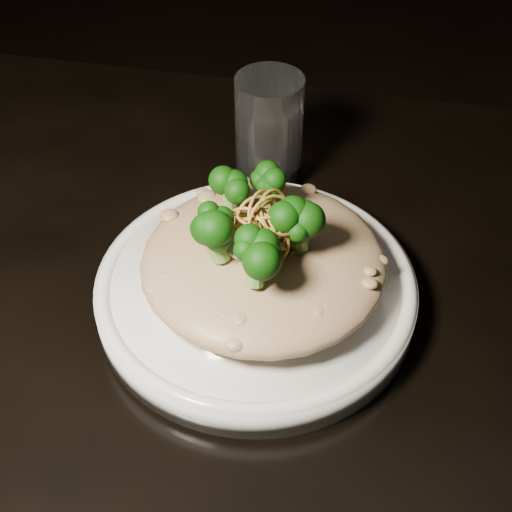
{
  "coord_description": "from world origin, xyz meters",
  "views": [
    {
      "loc": [
        0.09,
        -0.35,
        1.2
      ],
      "look_at": [
        0.0,
        0.05,
        0.81
      ],
      "focal_mm": 50.0,
      "sensor_mm": 36.0,
      "label": 1
    }
  ],
  "objects": [
    {
      "name": "shallots",
      "position": [
        0.01,
        0.04,
        0.85
      ],
      "size": [
        0.05,
        0.05,
        0.03
      ],
      "primitive_type": null,
      "color": "brown",
      "rests_on": "cheese"
    },
    {
      "name": "table",
      "position": [
        0.0,
        0.0,
        0.67
      ],
      "size": [
        1.1,
        0.8,
        0.75
      ],
      "color": "black",
      "rests_on": "ground"
    },
    {
      "name": "plate",
      "position": [
        0.0,
        0.05,
        0.76
      ],
      "size": [
        0.27,
        0.27,
        0.03
      ],
      "primitive_type": "cylinder",
      "color": "silver",
      "rests_on": "table"
    },
    {
      "name": "broccoli",
      "position": [
        0.0,
        0.05,
        0.84
      ],
      "size": [
        0.13,
        0.13,
        0.05
      ],
      "primitive_type": null,
      "color": "black",
      "rests_on": "risotto"
    },
    {
      "name": "drinking_glass",
      "position": [
        -0.02,
        0.21,
        0.81
      ],
      "size": [
        0.07,
        0.07,
        0.12
      ],
      "primitive_type": "cylinder",
      "rotation": [
        0.0,
        0.0,
        -0.05
      ],
      "color": "silver",
      "rests_on": "table"
    },
    {
      "name": "cheese",
      "position": [
        0.0,
        0.04,
        0.83
      ],
      "size": [
        0.05,
        0.05,
        0.01
      ],
      "primitive_type": "ellipsoid",
      "color": "white",
      "rests_on": "risotto"
    },
    {
      "name": "risotto",
      "position": [
        0.01,
        0.05,
        0.8
      ],
      "size": [
        0.2,
        0.2,
        0.04
      ],
      "primitive_type": "ellipsoid",
      "color": "brown",
      "rests_on": "plate"
    }
  ]
}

